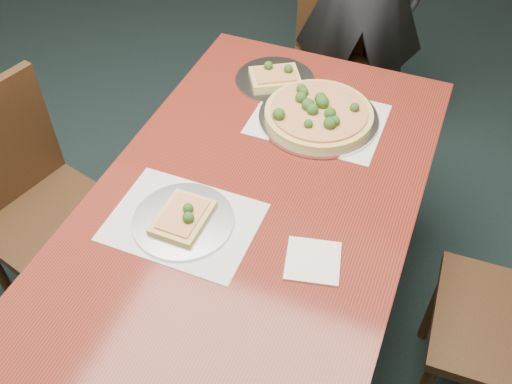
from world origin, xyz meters
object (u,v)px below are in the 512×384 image
at_px(chair_left, 33,199).
at_px(pizza_pan, 318,114).
at_px(slice_plate_near, 183,219).
at_px(slice_plate_far, 275,78).
at_px(dining_table, 256,213).
at_px(chair_far, 337,55).

distance_m(chair_left, pizza_pan, 1.01).
bearing_deg(slice_plate_near, slice_plate_far, 90.00).
bearing_deg(dining_table, pizza_pan, 80.43).
height_order(slice_plate_near, slice_plate_far, slice_plate_near).
xyz_separation_m(dining_table, slice_plate_far, (-0.14, 0.53, 0.10)).
distance_m(dining_table, slice_plate_far, 0.56).
bearing_deg(slice_plate_far, slice_plate_near, -90.00).
bearing_deg(slice_plate_near, dining_table, 51.88).
relative_size(chair_far, chair_left, 1.00).
bearing_deg(pizza_pan, dining_table, -99.57).
height_order(dining_table, chair_far, chair_far).
bearing_deg(chair_left, dining_table, -67.97).
relative_size(dining_table, chair_left, 1.65).
xyz_separation_m(dining_table, chair_left, (-0.78, -0.11, -0.14)).
relative_size(chair_left, slice_plate_near, 3.25).
bearing_deg(chair_left, slice_plate_near, -82.37).
xyz_separation_m(chair_left, pizza_pan, (0.84, 0.49, 0.26)).
bearing_deg(dining_table, slice_plate_far, 104.95).
bearing_deg(pizza_pan, slice_plate_near, -110.13).
bearing_deg(chair_far, dining_table, -94.81).
bearing_deg(pizza_pan, slice_plate_far, 144.15).
bearing_deg(dining_table, slice_plate_near, -128.12).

